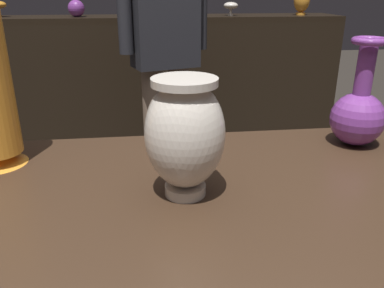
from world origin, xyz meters
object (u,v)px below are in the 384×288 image
at_px(vase_tall_behind, 358,112).
at_px(visitor_center_back, 165,37).
at_px(shelf_vase_left, 76,6).
at_px(shelf_vase_right, 231,6).
at_px(shelf_vase_far_right, 302,0).
at_px(vase_centerpiece, 185,134).

relative_size(vase_tall_behind, visitor_center_back, 0.16).
distance_m(vase_tall_behind, shelf_vase_left, 2.16).
xyz_separation_m(vase_tall_behind, visitor_center_back, (-0.41, 1.16, 0.06)).
bearing_deg(shelf_vase_right, shelf_vase_far_right, 3.89).
bearing_deg(vase_centerpiece, shelf_vase_right, 75.68).
relative_size(vase_tall_behind, shelf_vase_right, 2.66).
relative_size(vase_centerpiece, shelf_vase_far_right, 1.22).
distance_m(vase_centerpiece, shelf_vase_right, 2.22).
xyz_separation_m(vase_tall_behind, shelf_vase_left, (-0.94, 1.94, 0.17)).
relative_size(vase_centerpiece, visitor_center_back, 0.14).
distance_m(vase_centerpiece, vase_tall_behind, 0.50).
bearing_deg(visitor_center_back, vase_tall_behind, 91.12).
xyz_separation_m(vase_centerpiece, shelf_vase_far_right, (1.07, 2.18, 0.17)).
distance_m(vase_tall_behind, visitor_center_back, 1.24).
relative_size(shelf_vase_right, shelf_vase_left, 0.45).
bearing_deg(visitor_center_back, vase_centerpiece, 70.06).
relative_size(vase_tall_behind, shelf_vase_left, 1.21).
bearing_deg(vase_tall_behind, shelf_vase_far_right, 72.63).
bearing_deg(shelf_vase_right, vase_centerpiece, -104.32).
bearing_deg(vase_tall_behind, vase_centerpiece, -155.33).
height_order(vase_centerpiece, shelf_vase_far_right, shelf_vase_far_right).
bearing_deg(shelf_vase_far_right, vase_tall_behind, -107.37).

